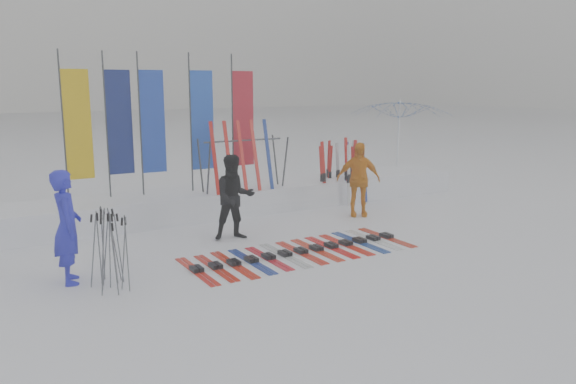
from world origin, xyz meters
TOP-DOWN VIEW (x-y plane):
  - ground at (0.00, 0.00)m, footprint 120.00×120.00m
  - snow_bank at (0.00, 4.60)m, footprint 14.00×1.60m
  - person_blue at (-3.97, 1.32)m, footprint 0.50×0.70m
  - person_black at (-0.64, 2.29)m, footprint 0.94×0.80m
  - person_yellow at (2.75, 2.65)m, footprint 1.11×0.87m
  - tent_canopy at (6.19, 5.10)m, footprint 3.94×3.97m
  - ski_row at (-0.00, 0.78)m, footprint 4.30×1.70m
  - pole_cluster at (-3.48, 0.76)m, footprint 0.51×0.91m
  - feather_flags at (-1.28, 4.77)m, footprint 4.49×0.29m
  - ski_rack at (0.52, 4.20)m, footprint 2.04×0.80m
  - upright_skis at (3.51, 4.17)m, footprint 1.51×1.08m

SIDE VIEW (x-z plane):
  - ground at x=0.00m, z-range 0.00..0.00m
  - ski_row at x=0.00m, z-range 0.00..0.07m
  - snow_bank at x=0.00m, z-range 0.00..0.60m
  - pole_cluster at x=-3.48m, z-range -0.03..1.22m
  - upright_skis at x=3.51m, z-range -0.05..1.62m
  - person_black at x=-0.64m, z-range 0.00..1.72m
  - person_yellow at x=2.75m, z-range 0.00..1.76m
  - person_blue at x=-3.97m, z-range 0.00..1.81m
  - tent_canopy at x=6.19m, z-range 0.00..2.71m
  - ski_rack at x=0.52m, z-range 0.77..2.00m
  - feather_flags at x=-1.28m, z-range 0.64..3.84m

